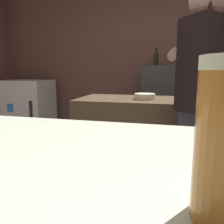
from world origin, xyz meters
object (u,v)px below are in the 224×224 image
at_px(bartender, 200,97).
at_px(bottle_hot_sauce, 156,58).
at_px(bottle_soy, 187,59).
at_px(mini_fridge, 29,113).
at_px(mixing_bowl, 145,96).

relative_size(bartender, bottle_hot_sauce, 7.32).
xyz_separation_m(bartender, bottle_soy, (-0.00, 1.57, 0.32)).
distance_m(mini_fridge, mixing_bowl, 2.22).
bearing_deg(bottle_hot_sauce, bartender, -75.55).
relative_size(mini_fridge, mixing_bowl, 5.51).
bearing_deg(mixing_bowl, bottle_soy, 70.38).
bearing_deg(mini_fridge, mixing_bowl, -28.52).
relative_size(mini_fridge, bottle_hot_sauce, 4.37).
bearing_deg(mixing_bowl, bartender, -45.20).
bearing_deg(bartender, mixing_bowl, 40.25).
distance_m(mixing_bowl, bottle_hot_sauce, 1.22).
bearing_deg(mini_fridge, bartender, -32.06).
relative_size(bartender, mixing_bowl, 9.22).
distance_m(mini_fridge, bottle_hot_sauce, 2.09).
relative_size(bottle_hot_sauce, bottle_soy, 1.15).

